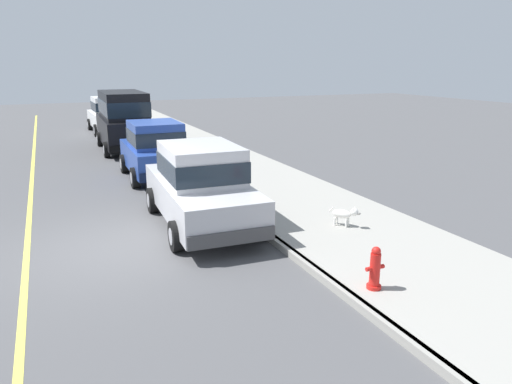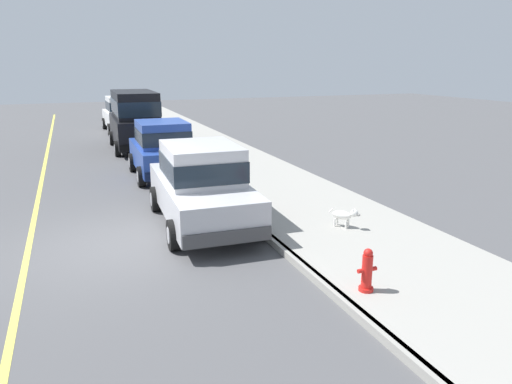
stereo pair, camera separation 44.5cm
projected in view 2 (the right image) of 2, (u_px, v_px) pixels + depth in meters
The scene contains 10 objects.
ground_plane at pixel (111, 247), 9.87m from camera, with size 80.00×80.00×0.00m, color #4C4C4F.
curb at pixel (254, 225), 10.97m from camera, with size 0.16×64.00×0.14m, color gray.
sidewalk at pixel (323, 216), 11.60m from camera, with size 3.60×64.00×0.14m, color #99968E.
lane_centre_line at pixel (27, 258), 9.31m from camera, with size 0.12×57.60×0.01m, color #E0D64C.
car_silver_sedan at pixel (201, 184), 10.98m from camera, with size 2.16×4.67×1.92m.
car_blue_hatchback at pixel (162, 148), 15.65m from camera, with size 1.99×3.82×1.88m.
car_black_van at pixel (135, 117), 20.74m from camera, with size 2.19×4.93×2.52m.
car_white_sedan at pixel (123, 114), 26.28m from camera, with size 2.13×4.65×1.92m.
dog_white at pixel (345, 215), 10.54m from camera, with size 0.48×0.65×0.49m.
fire_hydrant at pixel (367, 271), 7.58m from camera, with size 0.34×0.24×0.72m.
Camera 2 is at (-0.54, -9.69, 3.69)m, focal length 33.30 mm.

